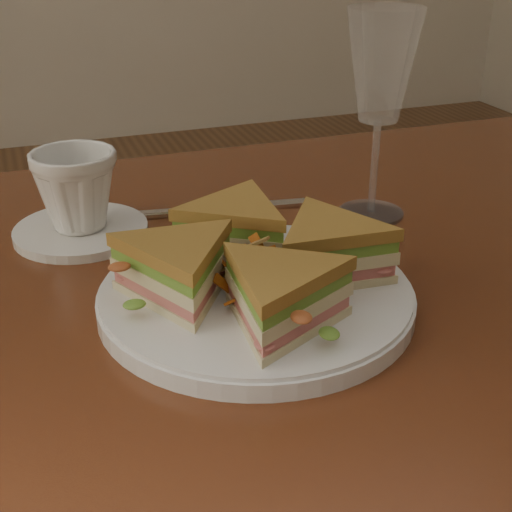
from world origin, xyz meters
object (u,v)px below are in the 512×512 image
object	(u,v)px
spoon	(184,267)
coffee_cup	(76,190)
plate	(256,298)
saucer	(81,231)
sandwich_wedges	(256,261)
table	(277,356)
wine_glass	(382,71)
knife	(212,210)

from	to	relation	value
spoon	coffee_cup	bearing A→B (deg)	120.97
plate	saucer	distance (m)	0.25
saucer	plate	bearing A→B (deg)	-58.32
plate	saucer	xyz separation A→B (m)	(-0.13, 0.21, -0.00)
sandwich_wedges	saucer	size ratio (longest dim) A/B	1.87
table	wine_glass	xyz separation A→B (m)	(0.16, 0.10, 0.26)
wine_glass	coffee_cup	xyz separation A→B (m)	(-0.33, 0.06, -0.11)
table	saucer	distance (m)	0.25
knife	saucer	bearing A→B (deg)	-166.66
sandwich_wedges	wine_glass	world-z (taller)	wine_glass
spoon	plate	bearing A→B (deg)	-66.88
table	saucer	xyz separation A→B (m)	(-0.17, 0.16, 0.10)
spoon	saucer	size ratio (longest dim) A/B	1.27
spoon	wine_glass	world-z (taller)	wine_glass
table	saucer	bearing A→B (deg)	137.58
wine_glass	sandwich_wedges	bearing A→B (deg)	-142.38
coffee_cup	wine_glass	bearing A→B (deg)	-21.14
spoon	coffee_cup	xyz separation A→B (m)	(-0.08, 0.12, 0.05)
plate	coffee_cup	world-z (taller)	coffee_cup
wine_glass	plate	bearing A→B (deg)	-142.38
spoon	coffee_cup	distance (m)	0.16
table	saucer	world-z (taller)	saucer
wine_glass	saucer	size ratio (longest dim) A/B	1.59
table	knife	world-z (taller)	knife
table	knife	xyz separation A→B (m)	(-0.02, 0.17, 0.10)
spoon	saucer	bearing A→B (deg)	120.97
spoon	wine_glass	size ratio (longest dim) A/B	0.79
plate	sandwich_wedges	size ratio (longest dim) A/B	1.04
spoon	sandwich_wedges	bearing A→B (deg)	-66.88
plate	knife	bearing A→B (deg)	83.51
knife	wine_glass	world-z (taller)	wine_glass
sandwich_wedges	wine_glass	size ratio (longest dim) A/B	1.17
wine_glass	saucer	world-z (taller)	wine_glass
coffee_cup	plate	bearing A→B (deg)	-69.67
plate	knife	size ratio (longest dim) A/B	1.32
knife	wine_glass	distance (m)	0.25
knife	spoon	bearing A→B (deg)	-109.26
knife	saucer	xyz separation A→B (m)	(-0.15, -0.01, 0.00)
spoon	saucer	xyz separation A→B (m)	(-0.08, 0.12, 0.00)
sandwich_wedges	wine_glass	bearing A→B (deg)	37.62
plate	knife	world-z (taller)	plate
table	spoon	xyz separation A→B (m)	(-0.09, 0.04, 0.10)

